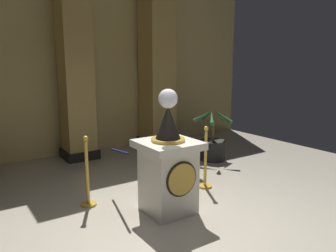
{
  "coord_description": "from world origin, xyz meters",
  "views": [
    {
      "loc": [
        -2.43,
        -3.31,
        2.13
      ],
      "look_at": [
        0.1,
        0.44,
        1.26
      ],
      "focal_mm": 35.79,
      "sensor_mm": 36.0,
      "label": 1
    }
  ],
  "objects_px": {
    "potted_palm_right": "(212,145)",
    "stanchion_near": "(205,166)",
    "stanchion_far": "(88,181)",
    "pedestal_clock": "(168,167)"
  },
  "relations": [
    {
      "from": "stanchion_near",
      "to": "potted_palm_right",
      "type": "relative_size",
      "value": 0.93
    },
    {
      "from": "stanchion_far",
      "to": "potted_palm_right",
      "type": "xyz_separation_m",
      "value": [
        3.15,
        0.77,
        -0.05
      ]
    },
    {
      "from": "potted_palm_right",
      "to": "stanchion_near",
      "type": "bearing_deg",
      "value": -135.6
    },
    {
      "from": "stanchion_near",
      "to": "stanchion_far",
      "type": "height_order",
      "value": "stanchion_far"
    },
    {
      "from": "stanchion_far",
      "to": "stanchion_near",
      "type": "bearing_deg",
      "value": -11.89
    },
    {
      "from": "pedestal_clock",
      "to": "stanchion_far",
      "type": "distance_m",
      "value": 1.26
    },
    {
      "from": "stanchion_near",
      "to": "stanchion_far",
      "type": "xyz_separation_m",
      "value": [
        -1.94,
        0.41,
        0.0
      ]
    },
    {
      "from": "pedestal_clock",
      "to": "potted_palm_right",
      "type": "xyz_separation_m",
      "value": [
        2.27,
        1.62,
        -0.35
      ]
    },
    {
      "from": "stanchion_near",
      "to": "stanchion_far",
      "type": "distance_m",
      "value": 1.99
    },
    {
      "from": "stanchion_far",
      "to": "potted_palm_right",
      "type": "height_order",
      "value": "potted_palm_right"
    }
  ]
}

